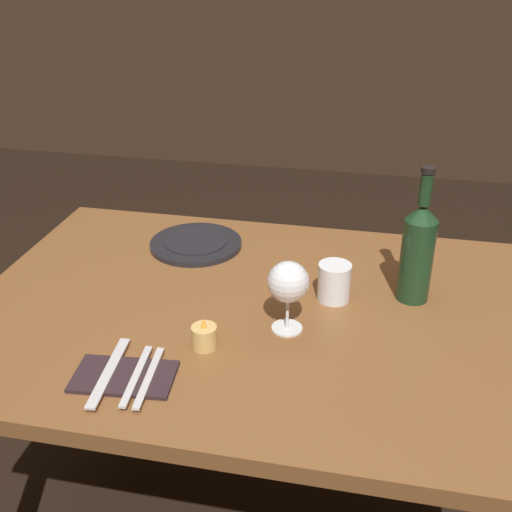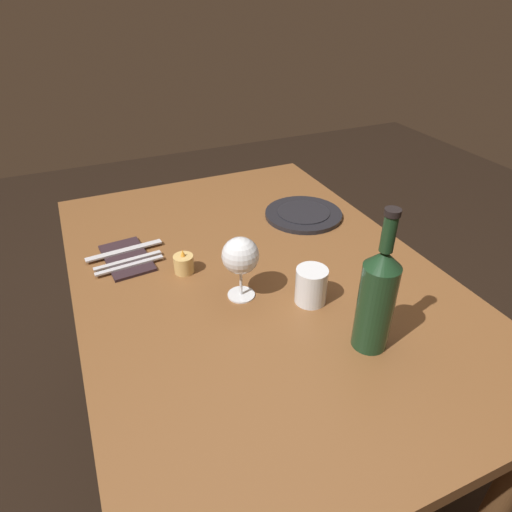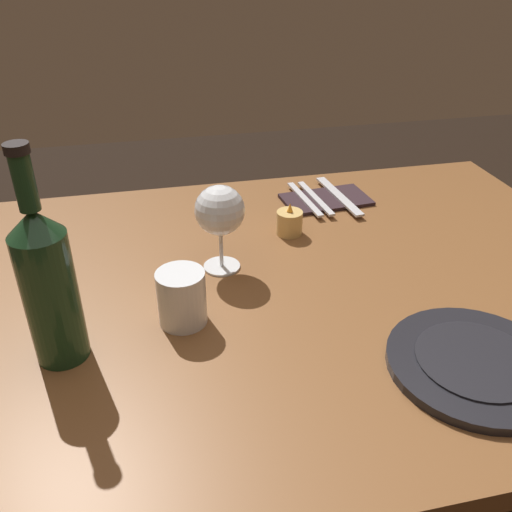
# 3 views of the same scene
# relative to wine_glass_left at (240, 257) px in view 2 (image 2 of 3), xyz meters

# --- Properties ---
(ground_plane) EXTENTS (6.00, 6.00, 0.00)m
(ground_plane) POSITION_rel_wine_glass_left_xyz_m (0.08, -0.07, -0.85)
(ground_plane) COLOR black
(dining_table) EXTENTS (1.30, 0.90, 0.74)m
(dining_table) POSITION_rel_wine_glass_left_xyz_m (0.08, -0.07, -0.20)
(dining_table) COLOR brown
(dining_table) RESTS_ON ground
(wine_glass_left) EXTENTS (0.09, 0.09, 0.16)m
(wine_glass_left) POSITION_rel_wine_glass_left_xyz_m (0.00, 0.00, 0.00)
(wine_glass_left) COLOR white
(wine_glass_left) RESTS_ON dining_table
(wine_bottle) EXTENTS (0.07, 0.07, 0.32)m
(wine_bottle) POSITION_rel_wine_glass_left_xyz_m (-0.26, -0.18, 0.01)
(wine_bottle) COLOR #19381E
(wine_bottle) RESTS_ON dining_table
(water_tumbler) EXTENTS (0.07, 0.07, 0.09)m
(water_tumbler) POSITION_rel_wine_glass_left_xyz_m (-0.08, -0.14, -0.07)
(water_tumbler) COLOR white
(water_tumbler) RESTS_ON dining_table
(votive_candle) EXTENTS (0.05, 0.05, 0.07)m
(votive_candle) POSITION_rel_wine_glass_left_xyz_m (0.15, 0.10, -0.09)
(votive_candle) COLOR #DBB266
(votive_candle) RESTS_ON dining_table
(dinner_plate) EXTENTS (0.24, 0.24, 0.02)m
(dinner_plate) POSITION_rel_wine_glass_left_xyz_m (0.30, -0.34, -0.10)
(dinner_plate) COLOR black
(dinner_plate) RESTS_ON dining_table
(folded_napkin) EXTENTS (0.20, 0.13, 0.01)m
(folded_napkin) POSITION_rel_wine_glass_left_xyz_m (0.27, 0.22, -0.11)
(folded_napkin) COLOR #2D1E23
(folded_napkin) RESTS_ON dining_table
(fork_inner) EXTENTS (0.03, 0.18, 0.00)m
(fork_inner) POSITION_rel_wine_glass_left_xyz_m (0.25, 0.22, -0.10)
(fork_inner) COLOR silver
(fork_inner) RESTS_ON folded_napkin
(fork_outer) EXTENTS (0.03, 0.18, 0.00)m
(fork_outer) POSITION_rel_wine_glass_left_xyz_m (0.22, 0.22, -0.10)
(fork_outer) COLOR silver
(fork_outer) RESTS_ON folded_napkin
(table_knife) EXTENTS (0.04, 0.21, 0.00)m
(table_knife) POSITION_rel_wine_glass_left_xyz_m (0.30, 0.22, -0.10)
(table_knife) COLOR silver
(table_knife) RESTS_ON folded_napkin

